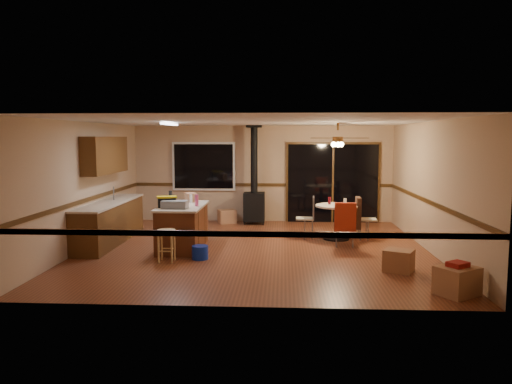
# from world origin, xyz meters

# --- Properties ---
(floor) EXTENTS (7.00, 7.00, 0.00)m
(floor) POSITION_xyz_m (0.00, 0.00, 0.00)
(floor) COLOR brown
(floor) RESTS_ON ground
(ceiling) EXTENTS (7.00, 7.00, 0.00)m
(ceiling) POSITION_xyz_m (0.00, 0.00, 2.60)
(ceiling) COLOR silver
(ceiling) RESTS_ON ground
(wall_back) EXTENTS (7.00, 0.00, 7.00)m
(wall_back) POSITION_xyz_m (0.00, 3.50, 1.30)
(wall_back) COLOR tan
(wall_back) RESTS_ON ground
(wall_front) EXTENTS (7.00, 0.00, 7.00)m
(wall_front) POSITION_xyz_m (0.00, -3.50, 1.30)
(wall_front) COLOR tan
(wall_front) RESTS_ON ground
(wall_left) EXTENTS (0.00, 7.00, 7.00)m
(wall_left) POSITION_xyz_m (-3.50, 0.00, 1.30)
(wall_left) COLOR tan
(wall_left) RESTS_ON ground
(wall_right) EXTENTS (0.00, 7.00, 7.00)m
(wall_right) POSITION_xyz_m (3.50, 0.00, 1.30)
(wall_right) COLOR tan
(wall_right) RESTS_ON ground
(chair_rail) EXTENTS (7.00, 7.00, 0.08)m
(chair_rail) POSITION_xyz_m (0.00, 0.00, 1.00)
(chair_rail) COLOR #452A11
(chair_rail) RESTS_ON ground
(window) EXTENTS (1.72, 0.10, 1.32)m
(window) POSITION_xyz_m (-1.60, 3.45, 1.50)
(window) COLOR black
(window) RESTS_ON ground
(sliding_door) EXTENTS (2.52, 0.10, 2.10)m
(sliding_door) POSITION_xyz_m (1.90, 3.45, 1.05)
(sliding_door) COLOR black
(sliding_door) RESTS_ON ground
(lower_cabinets) EXTENTS (0.60, 3.00, 0.86)m
(lower_cabinets) POSITION_xyz_m (-3.20, 0.50, 0.43)
(lower_cabinets) COLOR #513014
(lower_cabinets) RESTS_ON ground
(countertop) EXTENTS (0.64, 3.04, 0.04)m
(countertop) POSITION_xyz_m (-3.20, 0.50, 0.88)
(countertop) COLOR #C7B39A
(countertop) RESTS_ON lower_cabinets
(upper_cabinets) EXTENTS (0.35, 2.00, 0.80)m
(upper_cabinets) POSITION_xyz_m (-3.33, 0.70, 1.90)
(upper_cabinets) COLOR #513014
(upper_cabinets) RESTS_ON ground
(kitchen_island) EXTENTS (0.88, 1.68, 0.90)m
(kitchen_island) POSITION_xyz_m (-1.50, 0.00, 0.45)
(kitchen_island) COLOR #532814
(kitchen_island) RESTS_ON ground
(wood_stove) EXTENTS (0.55, 0.50, 2.52)m
(wood_stove) POSITION_xyz_m (-0.20, 3.05, 0.73)
(wood_stove) COLOR black
(wood_stove) RESTS_ON ground
(ceiling_fan) EXTENTS (0.24, 0.24, 0.55)m
(ceiling_fan) POSITION_xyz_m (1.76, 1.11, 2.21)
(ceiling_fan) COLOR brown
(ceiling_fan) RESTS_ON ceiling
(fluorescent_strip) EXTENTS (0.10, 1.20, 0.04)m
(fluorescent_strip) POSITION_xyz_m (-1.80, 0.30, 2.56)
(fluorescent_strip) COLOR white
(fluorescent_strip) RESTS_ON ceiling
(toolbox_grey) EXTENTS (0.52, 0.31, 0.15)m
(toolbox_grey) POSITION_xyz_m (-1.55, -0.46, 0.98)
(toolbox_grey) COLOR slate
(toolbox_grey) RESTS_ON kitchen_island
(toolbox_black) EXTENTS (0.39, 0.28, 0.19)m
(toolbox_black) POSITION_xyz_m (-1.74, -0.32, 1.00)
(toolbox_black) COLOR black
(toolbox_black) RESTS_ON kitchen_island
(toolbox_yellow_lid) EXTENTS (0.43, 0.31, 0.03)m
(toolbox_yellow_lid) POSITION_xyz_m (-1.74, -0.32, 1.11)
(toolbox_yellow_lid) COLOR gold
(toolbox_yellow_lid) RESTS_ON toolbox_black
(box_on_island) EXTENTS (0.31, 0.34, 0.19)m
(box_on_island) POSITION_xyz_m (-1.43, 0.58, 0.99)
(box_on_island) COLOR #996644
(box_on_island) RESTS_ON kitchen_island
(bottle_dark) EXTENTS (0.09, 0.09, 0.26)m
(bottle_dark) POSITION_xyz_m (-1.82, 0.36, 1.03)
(bottle_dark) COLOR black
(bottle_dark) RESTS_ON kitchen_island
(bottle_pink) EXTENTS (0.07, 0.07, 0.23)m
(bottle_pink) POSITION_xyz_m (-1.18, -0.11, 1.02)
(bottle_pink) COLOR #D84C8C
(bottle_pink) RESTS_ON kitchen_island
(bottle_white) EXTENTS (0.07, 0.07, 0.18)m
(bottle_white) POSITION_xyz_m (-1.39, 0.39, 0.99)
(bottle_white) COLOR white
(bottle_white) RESTS_ON kitchen_island
(bar_stool) EXTENTS (0.40, 0.40, 0.60)m
(bar_stool) POSITION_xyz_m (-1.57, -1.11, 0.30)
(bar_stool) COLOR #D6B471
(bar_stool) RESTS_ON floor
(blue_bucket) EXTENTS (0.38, 0.38, 0.26)m
(blue_bucket) POSITION_xyz_m (-0.99, -0.89, 0.13)
(blue_bucket) COLOR #0C27A8
(blue_bucket) RESTS_ON floor
(dining_table) EXTENTS (0.95, 0.95, 0.78)m
(dining_table) POSITION_xyz_m (1.76, 1.11, 0.53)
(dining_table) COLOR black
(dining_table) RESTS_ON ground
(glass_red) EXTENTS (0.07, 0.07, 0.17)m
(glass_red) POSITION_xyz_m (1.61, 1.21, 0.87)
(glass_red) COLOR #590C14
(glass_red) RESTS_ON dining_table
(glass_cream) EXTENTS (0.08, 0.08, 0.16)m
(glass_cream) POSITION_xyz_m (1.94, 1.06, 0.86)
(glass_cream) COLOR beige
(glass_cream) RESTS_ON dining_table
(chair_left) EXTENTS (0.42, 0.42, 0.51)m
(chair_left) POSITION_xyz_m (1.17, 1.21, 0.59)
(chair_left) COLOR tan
(chair_left) RESTS_ON ground
(chair_near) EXTENTS (0.45, 0.49, 0.70)m
(chair_near) POSITION_xyz_m (1.85, 0.23, 0.60)
(chair_near) COLOR tan
(chair_near) RESTS_ON ground
(chair_right) EXTENTS (0.48, 0.44, 0.70)m
(chair_right) POSITION_xyz_m (2.28, 1.17, 0.60)
(chair_right) COLOR tan
(chair_right) RESTS_ON ground
(box_under_window) EXTENTS (0.55, 0.50, 0.36)m
(box_under_window) POSITION_xyz_m (-0.93, 3.10, 0.18)
(box_under_window) COLOR #996644
(box_under_window) RESTS_ON floor
(box_corner_a) EXTENTS (0.72, 0.69, 0.42)m
(box_corner_a) POSITION_xyz_m (3.10, -2.81, 0.21)
(box_corner_a) COLOR #996644
(box_corner_a) RESTS_ON floor
(box_corner_b) EXTENTS (0.59, 0.57, 0.38)m
(box_corner_b) POSITION_xyz_m (2.55, -1.56, 0.19)
(box_corner_b) COLOR #996644
(box_corner_b) RESTS_ON floor
(box_small_red) EXTENTS (0.35, 0.34, 0.07)m
(box_small_red) POSITION_xyz_m (3.10, -2.81, 0.46)
(box_small_red) COLOR maroon
(box_small_red) RESTS_ON box_corner_a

